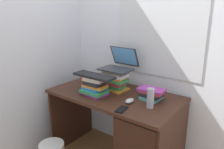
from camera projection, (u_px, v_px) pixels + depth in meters
wall_back at (137, 35)px, 2.30m from camera, size 6.00×0.06×2.60m
wall_left at (56, 33)px, 2.48m from camera, size 0.05×6.00×2.60m
desk at (140, 137)px, 2.05m from camera, size 1.26×0.69×0.77m
book_stack_tall at (115, 80)px, 2.22m from camera, size 0.25×0.20×0.21m
book_stack_keyboard_riser at (95, 87)px, 2.11m from camera, size 0.25×0.21×0.18m
book_stack_side at (151, 94)px, 2.01m from camera, size 0.25×0.19×0.10m
laptop at (119, 64)px, 2.22m from camera, size 0.31×0.31×0.21m
keyboard at (94, 76)px, 2.08m from camera, size 0.42×0.15×0.02m
computer_mouse at (130, 101)px, 1.94m from camera, size 0.06×0.10×0.04m
mug at (85, 79)px, 2.45m from camera, size 0.11×0.08×0.09m
water_bottle at (150, 98)px, 1.83m from camera, size 0.06×0.06×0.17m
cell_phone at (122, 109)px, 1.81m from camera, size 0.09×0.15×0.01m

